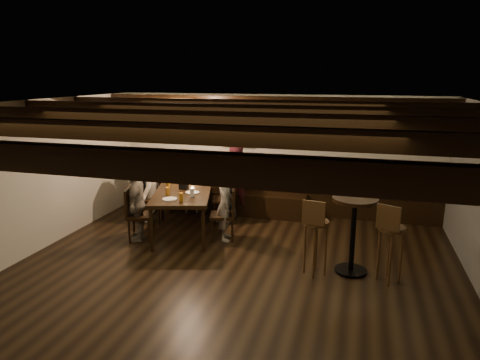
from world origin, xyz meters
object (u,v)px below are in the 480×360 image
(person_bench_left, at_px, (145,184))
(person_left_near, at_px, (147,186))
(person_right_near, at_px, (227,191))
(bar_stool_right, at_px, (390,253))
(dining_table, at_px, (184,192))
(bar_stool_left, at_px, (315,246))
(high_top_table, at_px, (354,224))
(person_bench_right, at_px, (235,180))
(person_bench_centre, at_px, (190,183))
(chair_left_near, at_px, (150,207))
(chair_right_near, at_px, (225,207))
(chair_right_far, at_px, (224,224))
(person_left_far, at_px, (137,203))
(chair_left_far, at_px, (140,224))
(person_right_far, at_px, (225,204))

(person_bench_left, height_order, person_left_near, person_left_near)
(person_right_near, bearing_deg, bar_stool_right, -137.50)
(dining_table, distance_m, bar_stool_left, 2.74)
(high_top_table, bearing_deg, person_bench_right, 138.83)
(person_right_near, height_order, high_top_table, person_right_near)
(high_top_table, height_order, bar_stool_left, bar_stool_left)
(person_right_near, bearing_deg, person_bench_centre, 51.34)
(chair_left_near, height_order, high_top_table, high_top_table)
(person_bench_right, bearing_deg, person_bench_centre, -9.46)
(person_bench_right, xyz_separation_m, bar_stool_right, (2.85, -2.22, -0.30))
(chair_right_near, distance_m, person_left_near, 1.53)
(chair_right_far, distance_m, person_bench_left, 2.14)
(person_bench_right, relative_size, person_left_far, 1.10)
(chair_left_far, relative_size, person_right_far, 0.72)
(bar_stool_left, bearing_deg, person_right_far, 158.90)
(person_bench_centre, bearing_deg, person_left_far, 63.43)
(person_bench_centre, bearing_deg, chair_left_far, 64.38)
(person_left_far, distance_m, bar_stool_right, 4.09)
(chair_left_near, height_order, person_left_far, person_left_far)
(chair_left_far, distance_m, person_bench_left, 1.41)
(chair_right_near, height_order, person_right_near, person_right_near)
(chair_right_far, height_order, person_right_far, person_right_far)
(chair_right_far, bearing_deg, person_left_far, 90.00)
(bar_stool_right, bearing_deg, person_bench_left, -175.59)
(bar_stool_left, bearing_deg, person_bench_right, 138.01)
(chair_left_near, xyz_separation_m, chair_right_near, (1.38, 0.40, -0.01))
(dining_table, xyz_separation_m, high_top_table, (2.97, -0.94, 0.00))
(person_bench_centre, height_order, bar_stool_right, person_bench_centre)
(dining_table, relative_size, person_bench_left, 1.80)
(chair_left_near, xyz_separation_m, person_bench_right, (1.43, 0.89, 0.42))
(chair_right_near, distance_m, person_bench_right, 0.65)
(person_right_far, height_order, bar_stool_right, person_right_far)
(bar_stool_right, bearing_deg, person_bench_right, 167.07)
(person_bench_left, height_order, person_right_near, person_bench_left)
(chair_left_near, height_order, person_left_near, person_left_near)
(dining_table, relative_size, chair_right_near, 2.43)
(chair_left_near, bearing_deg, chair_right_near, 90.00)
(dining_table, height_order, chair_right_near, chair_right_near)
(chair_right_near, bearing_deg, person_right_near, -90.00)
(person_bench_centre, relative_size, bar_stool_left, 1.10)
(person_left_near, height_order, bar_stool_right, person_left_near)
(high_top_table, bearing_deg, chair_left_far, 174.96)
(chair_right_far, bearing_deg, bar_stool_right, -124.42)
(high_top_table, bearing_deg, chair_left_near, 162.76)
(dining_table, xyz_separation_m, person_bench_left, (-1.12, 0.61, -0.09))
(high_top_table, bearing_deg, person_right_near, 146.25)
(person_right_far, bearing_deg, chair_right_near, 1.92)
(chair_left_far, bearing_deg, person_bench_left, -172.37)
(person_bench_right, bearing_deg, dining_table, 45.00)
(dining_table, xyz_separation_m, person_bench_centre, (-0.29, 1.01, -0.10))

